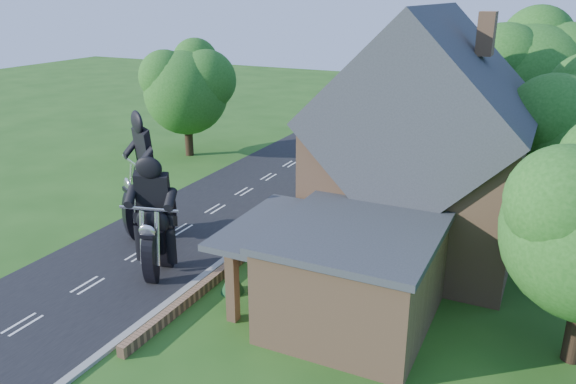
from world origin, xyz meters
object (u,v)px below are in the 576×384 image
at_px(house, 423,152).
at_px(annex, 351,273).
at_px(motorcycle_lead, 159,258).
at_px(garden_wall, 280,227).
at_px(motorcycle_follow, 150,218).

bearing_deg(house, annex, -95.24).
distance_m(house, annex, 7.30).
bearing_deg(annex, motorcycle_lead, -177.79).
bearing_deg(motorcycle_lead, garden_wall, -124.80).
height_order(annex, motorcycle_lead, annex).
xyz_separation_m(garden_wall, house, (6.19, 1.00, 4.14)).
relative_size(garden_wall, annex, 3.12).
distance_m(annex, motorcycle_follow, 11.10).
bearing_deg(motorcycle_lead, annex, 168.25).
xyz_separation_m(motorcycle_lead, motorcycle_follow, (-2.84, 3.01, 0.14)).
height_order(garden_wall, annex, annex).
xyz_separation_m(house, motorcycle_lead, (-8.52, -7.10, -3.60)).
bearing_deg(motorcycle_follow, motorcycle_lead, 164.31).
xyz_separation_m(house, motorcycle_follow, (-11.35, -4.10, -3.46)).
height_order(house, annex, house).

